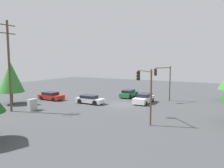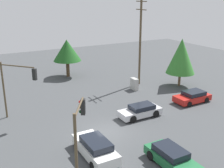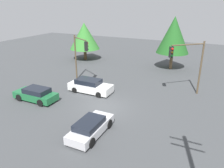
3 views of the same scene
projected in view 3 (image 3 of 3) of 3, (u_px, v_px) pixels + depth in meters
ground_plane at (104, 107)px, 20.43m from camera, size 80.00×80.00×0.00m
sedan_green at (36, 94)px, 21.62m from camera, size 4.42×1.90×1.34m
sedan_white at (90, 86)px, 23.63m from camera, size 4.77×1.98×1.46m
sedan_silver at (91, 127)px, 16.00m from camera, size 1.84×4.33×1.25m
traffic_signal_main at (189, 60)px, 21.67m from camera, size 3.00×2.75×5.62m
traffic_signal_cross at (80, 52)px, 25.50m from camera, size 2.90×1.90×5.56m
tree_corner at (84, 36)px, 35.96m from camera, size 4.92×4.92×6.11m
tree_right at (174, 35)px, 30.49m from camera, size 4.56×4.56×7.45m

